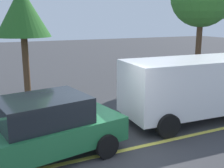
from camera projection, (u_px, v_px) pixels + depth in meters
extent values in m
plane|color=#38383A|center=(110.00, 154.00, 7.49)|extent=(80.00, 80.00, 0.00)
cube|color=#E0D14C|center=(196.00, 134.00, 8.74)|extent=(28.00, 0.16, 0.01)
cube|color=white|center=(196.00, 84.00, 9.79)|extent=(5.29, 2.25, 1.82)
cube|color=black|center=(144.00, 78.00, 8.92)|extent=(0.25, 1.85, 0.80)
cylinder|color=black|center=(168.00, 126.00, 8.44)|extent=(0.77, 0.30, 0.76)
cylinder|color=black|center=(137.00, 107.00, 10.24)|extent=(0.77, 0.30, 0.76)
cylinder|color=black|center=(213.00, 97.00, 11.55)|extent=(0.77, 0.30, 0.76)
cube|color=#236B3D|center=(36.00, 136.00, 7.04)|extent=(4.76, 2.60, 0.66)
cube|color=black|center=(43.00, 110.00, 7.02)|extent=(2.41, 1.98, 0.66)
cylinder|color=black|center=(107.00, 146.00, 7.23)|extent=(0.67, 0.33, 0.64)
cylinder|color=black|center=(74.00, 124.00, 8.72)|extent=(0.67, 0.33, 0.64)
cylinder|color=#513823|center=(26.00, 71.00, 11.71)|extent=(0.27, 0.27, 2.83)
cone|color=#286023|center=(22.00, 12.00, 11.16)|extent=(2.24, 2.24, 1.99)
cylinder|color=#513823|center=(198.00, 48.00, 15.61)|extent=(0.32, 0.32, 3.85)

